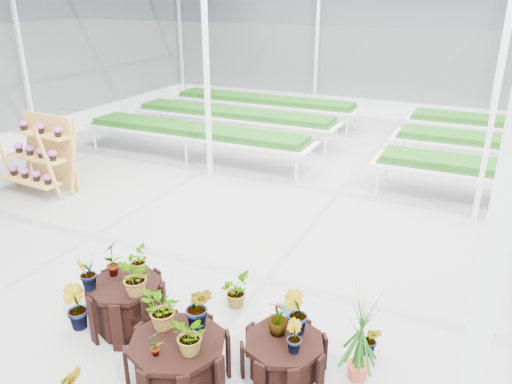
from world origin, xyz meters
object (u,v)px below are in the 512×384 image
at_px(plinth_mid, 179,362).
at_px(plinth_low, 284,355).
at_px(shelf_rack, 38,155).
at_px(plinth_tall, 127,305).

bearing_deg(plinth_mid, plinth_low, 34.99).
xyz_separation_m(plinth_mid, shelf_rack, (-6.10, 3.74, 0.55)).
bearing_deg(plinth_low, plinth_tall, -177.40).
bearing_deg(plinth_low, shelf_rack, 156.80).
relative_size(plinth_tall, plinth_low, 1.00).
bearing_deg(plinth_tall, shelf_rack, 147.32).
height_order(plinth_low, shelf_rack, shelf_rack).
height_order(plinth_tall, shelf_rack, shelf_rack).
bearing_deg(plinth_mid, shelf_rack, 148.47).
height_order(plinth_mid, shelf_rack, shelf_rack).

